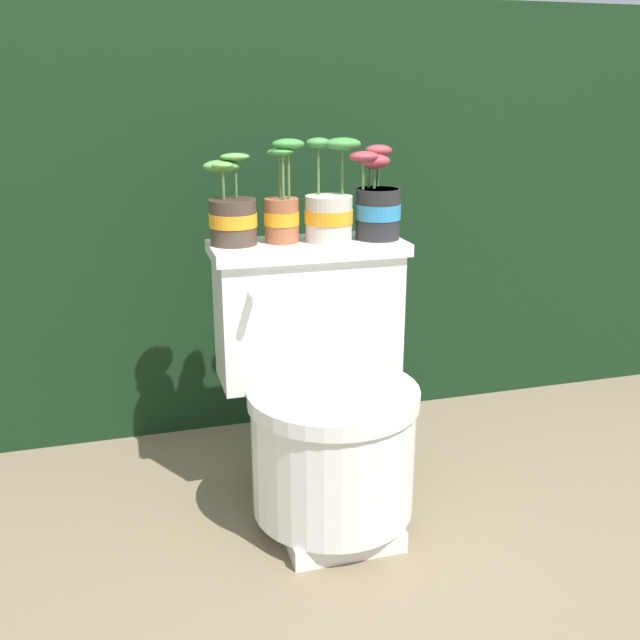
# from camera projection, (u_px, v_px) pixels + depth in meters

# --- Properties ---
(ground_plane) EXTENTS (12.00, 12.00, 0.00)m
(ground_plane) POSITION_uv_depth(u_px,v_px,m) (346.00, 513.00, 1.78)
(ground_plane) COLOR #75664C
(hedge_backdrop) EXTENTS (3.29, 0.86, 1.26)m
(hedge_backdrop) POSITION_uv_depth(u_px,v_px,m) (261.00, 203.00, 2.49)
(hedge_backdrop) COLOR black
(hedge_backdrop) RESTS_ON ground
(toilet) EXTENTS (0.48, 0.53, 0.65)m
(toilet) POSITION_uv_depth(u_px,v_px,m) (323.00, 398.00, 1.72)
(toilet) COLOR white
(toilet) RESTS_ON ground
(potted_plant_left) EXTENTS (0.12, 0.12, 0.21)m
(potted_plant_left) POSITION_uv_depth(u_px,v_px,m) (232.00, 213.00, 1.69)
(potted_plant_left) COLOR #47382D
(potted_plant_left) RESTS_ON toilet
(potted_plant_midleft) EXTENTS (0.10, 0.09, 0.25)m
(potted_plant_midleft) POSITION_uv_depth(u_px,v_px,m) (282.00, 208.00, 1.71)
(potted_plant_midleft) COLOR #9E5638
(potted_plant_midleft) RESTS_ON toilet
(potted_plant_middle) EXTENTS (0.14, 0.12, 0.25)m
(potted_plant_middle) POSITION_uv_depth(u_px,v_px,m) (329.00, 209.00, 1.73)
(potted_plant_middle) COLOR beige
(potted_plant_middle) RESTS_ON toilet
(potted_plant_midright) EXTENTS (0.14, 0.12, 0.23)m
(potted_plant_midright) POSITION_uv_depth(u_px,v_px,m) (377.00, 202.00, 1.75)
(potted_plant_midright) COLOR #262628
(potted_plant_midright) RESTS_ON toilet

